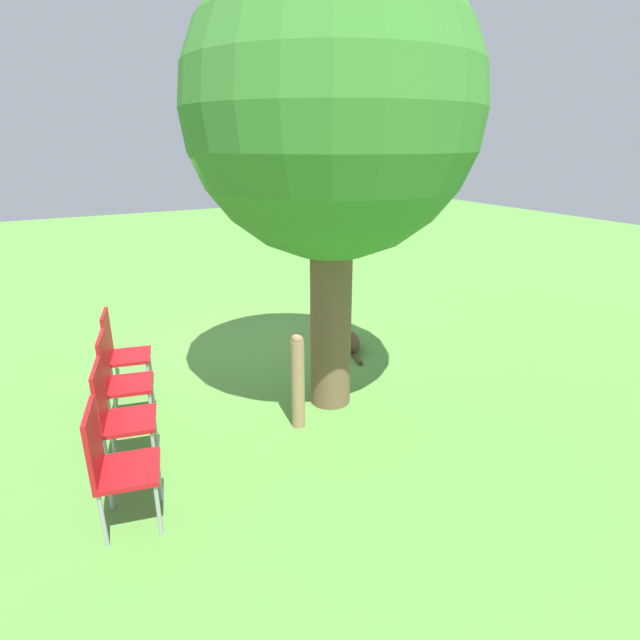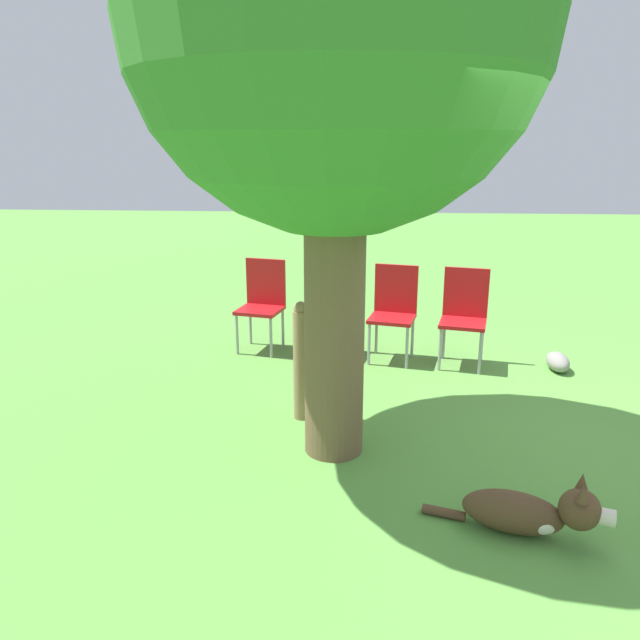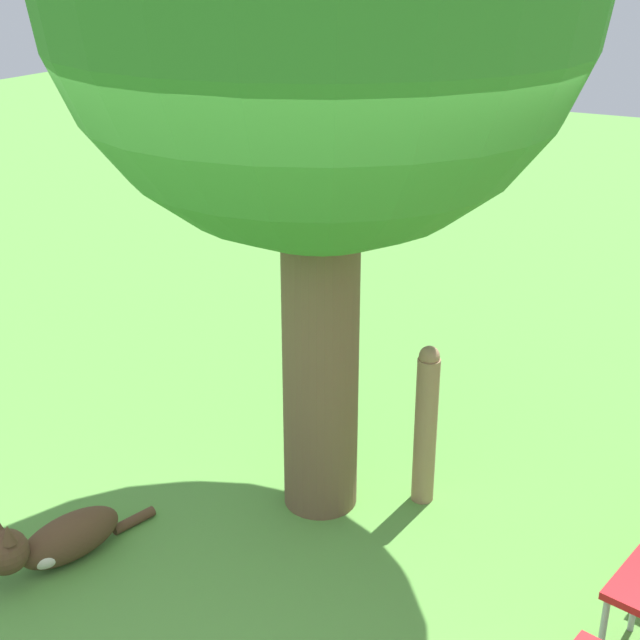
{
  "view_description": "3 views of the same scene",
  "coord_description": "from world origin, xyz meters",
  "px_view_note": "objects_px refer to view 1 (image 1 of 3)",
  "views": [
    {
      "loc": [
        2.23,
        5.4,
        2.64
      ],
      "look_at": [
        -0.07,
        1.22,
        0.92
      ],
      "focal_mm": 28.0,
      "sensor_mm": 36.0,
      "label": 1
    },
    {
      "loc": [
        -4.29,
        1.09,
        2.2
      ],
      "look_at": [
        -0.22,
        1.37,
        1.0
      ],
      "focal_mm": 35.0,
      "sensor_mm": 36.0,
      "label": 2
    },
    {
      "loc": [
        1.87,
        -2.61,
        3.0
      ],
      "look_at": [
        -0.23,
        1.4,
        1.08
      ],
      "focal_mm": 50.0,
      "sensor_mm": 36.0,
      "label": 3
    }
  ],
  "objects_px": {
    "fence_post": "(298,380)",
    "red_chair_2": "(116,412)",
    "red_chair_0": "(120,349)",
    "dog": "(348,336)",
    "red_chair_3": "(113,461)",
    "oak_tree": "(332,114)",
    "red_chair_1": "(118,376)"
  },
  "relations": [
    {
      "from": "oak_tree",
      "to": "red_chair_3",
      "type": "xyz_separation_m",
      "value": [
        2.24,
        0.87,
        -2.31
      ]
    },
    {
      "from": "dog",
      "to": "red_chair_3",
      "type": "distance_m",
      "value": 3.81
    },
    {
      "from": "oak_tree",
      "to": "red_chair_2",
      "type": "height_order",
      "value": "oak_tree"
    },
    {
      "from": "red_chair_0",
      "to": "red_chair_3",
      "type": "relative_size",
      "value": 1.0
    },
    {
      "from": "red_chair_0",
      "to": "red_chair_3",
      "type": "height_order",
      "value": "same"
    },
    {
      "from": "red_chair_0",
      "to": "fence_post",
      "type": "bearing_deg",
      "value": -34.34
    },
    {
      "from": "fence_post",
      "to": "dog",
      "type": "bearing_deg",
      "value": -135.18
    },
    {
      "from": "fence_post",
      "to": "red_chair_0",
      "type": "relative_size",
      "value": 1.02
    },
    {
      "from": "red_chair_3",
      "to": "red_chair_0",
      "type": "bearing_deg",
      "value": 93.45
    },
    {
      "from": "red_chair_0",
      "to": "dog",
      "type": "bearing_deg",
      "value": 12.21
    },
    {
      "from": "dog",
      "to": "fence_post",
      "type": "relative_size",
      "value": 1.05
    },
    {
      "from": "oak_tree",
      "to": "red_chair_2",
      "type": "xyz_separation_m",
      "value": [
        2.13,
        0.18,
        -2.31
      ]
    },
    {
      "from": "red_chair_0",
      "to": "red_chair_1",
      "type": "xyz_separation_m",
      "value": [
        0.11,
        0.69,
        0.0
      ]
    },
    {
      "from": "red_chair_2",
      "to": "red_chair_3",
      "type": "bearing_deg",
      "value": -86.55
    },
    {
      "from": "dog",
      "to": "red_chair_3",
      "type": "height_order",
      "value": "red_chair_3"
    },
    {
      "from": "dog",
      "to": "red_chair_1",
      "type": "distance_m",
      "value": 3.07
    },
    {
      "from": "oak_tree",
      "to": "dog",
      "type": "height_order",
      "value": "oak_tree"
    },
    {
      "from": "red_chair_0",
      "to": "oak_tree",
      "type": "bearing_deg",
      "value": -19.51
    },
    {
      "from": "dog",
      "to": "red_chair_1",
      "type": "height_order",
      "value": "red_chair_1"
    },
    {
      "from": "oak_tree",
      "to": "red_chair_3",
      "type": "distance_m",
      "value": 3.34
    },
    {
      "from": "dog",
      "to": "red_chair_0",
      "type": "height_order",
      "value": "red_chair_0"
    },
    {
      "from": "oak_tree",
      "to": "red_chair_0",
      "type": "relative_size",
      "value": 4.39
    },
    {
      "from": "fence_post",
      "to": "red_chair_1",
      "type": "bearing_deg",
      "value": -28.04
    },
    {
      "from": "red_chair_1",
      "to": "oak_tree",
      "type": "bearing_deg",
      "value": -1.53
    },
    {
      "from": "red_chair_0",
      "to": "red_chair_3",
      "type": "xyz_separation_m",
      "value": [
        0.34,
        2.07,
        0.0
      ]
    },
    {
      "from": "red_chair_2",
      "to": "red_chair_1",
      "type": "bearing_deg",
      "value": 93.45
    },
    {
      "from": "dog",
      "to": "red_chair_1",
      "type": "xyz_separation_m",
      "value": [
        2.97,
        0.67,
        0.4
      ]
    },
    {
      "from": "oak_tree",
      "to": "red_chair_2",
      "type": "distance_m",
      "value": 3.15
    },
    {
      "from": "red_chair_2",
      "to": "red_chair_3",
      "type": "xyz_separation_m",
      "value": [
        0.11,
        0.69,
        0.0
      ]
    },
    {
      "from": "fence_post",
      "to": "red_chair_2",
      "type": "bearing_deg",
      "value": -3.83
    },
    {
      "from": "dog",
      "to": "fence_post",
      "type": "bearing_deg",
      "value": 151.53
    },
    {
      "from": "fence_post",
      "to": "red_chair_2",
      "type": "distance_m",
      "value": 1.61
    }
  ]
}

